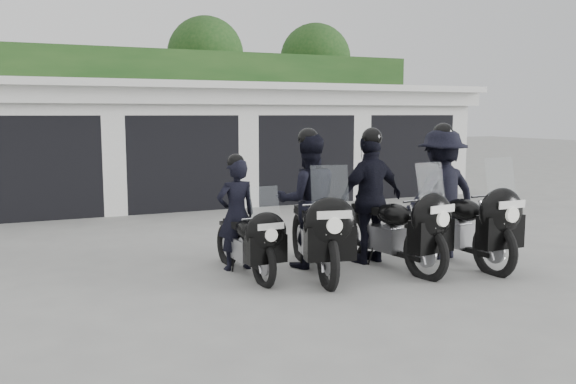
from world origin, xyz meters
name	(u,v)px	position (x,y,z in m)	size (l,w,h in m)	color
ground	(275,265)	(0.00, 0.00, 0.00)	(80.00, 80.00, 0.00)	gray
garage_block	(160,144)	(0.00, 8.06, 1.42)	(16.40, 6.80, 2.96)	white
background_vegetation	(140,98)	(0.37, 12.92, 2.77)	(20.00, 3.90, 5.80)	#183C16
police_bike_a	(244,226)	(-0.59, -0.28, 0.68)	(0.66, 1.98, 1.72)	black
police_bike_b	(311,209)	(0.36, -0.47, 0.88)	(1.17, 2.38, 2.10)	black
police_bike_c	(380,206)	(1.42, -0.60, 0.89)	(1.24, 2.39, 2.09)	black
police_bike_d	(449,201)	(2.56, -0.75, 0.92)	(1.32, 2.48, 2.16)	black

